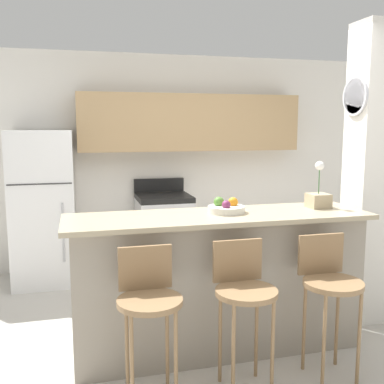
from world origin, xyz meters
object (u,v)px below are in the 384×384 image
object	(u,v)px
stove_range	(164,232)
orchid_vase	(318,197)
bar_stool_right	(330,284)
bar_stool_mid	(244,292)
fruit_bowl	(226,208)
refrigerator	(43,207)
bar_stool_left	(149,301)

from	to	relation	value
stove_range	orchid_vase	size ratio (longest dim) A/B	2.88
orchid_vase	stove_range	bearing A→B (deg)	115.19
bar_stool_right	bar_stool_mid	bearing A→B (deg)	180.00
bar_stool_mid	fruit_bowl	distance (m)	0.73
stove_range	refrigerator	bearing A→B (deg)	-178.08
refrigerator	bar_stool_right	world-z (taller)	refrigerator
bar_stool_left	bar_stool_mid	bearing A→B (deg)	0.00
bar_stool_mid	fruit_bowl	size ratio (longest dim) A/B	3.44
bar_stool_right	orchid_vase	bearing A→B (deg)	68.22
stove_range	fruit_bowl	size ratio (longest dim) A/B	3.83
bar_stool_left	bar_stool_mid	world-z (taller)	same
refrigerator	bar_stool_right	size ratio (longest dim) A/B	1.73
stove_range	bar_stool_left	size ratio (longest dim) A/B	1.11
orchid_vase	fruit_bowl	distance (m)	0.78
stove_range	bar_stool_right	xyz separation A→B (m)	(0.66, -2.50, 0.19)
bar_stool_right	orchid_vase	xyz separation A→B (m)	(0.24, 0.59, 0.49)
stove_range	bar_stool_left	world-z (taller)	stove_range
refrigerator	bar_stool_mid	world-z (taller)	refrigerator
bar_stool_mid	bar_stool_left	bearing A→B (deg)	180.00
bar_stool_left	fruit_bowl	size ratio (longest dim) A/B	3.44
orchid_vase	fruit_bowl	xyz separation A→B (m)	(-0.78, -0.01, -0.05)
stove_range	bar_stool_right	size ratio (longest dim) A/B	1.11
stove_range	orchid_vase	world-z (taller)	orchid_vase
stove_range	fruit_bowl	world-z (taller)	fruit_bowl
stove_range	orchid_vase	bearing A→B (deg)	-64.81
refrigerator	fruit_bowl	world-z (taller)	refrigerator
bar_stool_right	fruit_bowl	world-z (taller)	fruit_bowl
bar_stool_mid	stove_range	bearing A→B (deg)	90.97
bar_stool_mid	orchid_vase	bearing A→B (deg)	34.85
fruit_bowl	bar_stool_left	bearing A→B (deg)	-139.87
stove_range	bar_stool_left	bearing A→B (deg)	-102.94
bar_stool_mid	fruit_bowl	world-z (taller)	fruit_bowl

